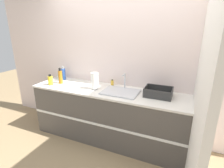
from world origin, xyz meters
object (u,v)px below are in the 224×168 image
(sink, at_px, (121,91))
(paper_towel_roll, at_px, (95,81))
(bottle_yellow, at_px, (50,80))
(bottle_green, at_px, (60,76))
(dish_rack, at_px, (158,93))
(bottle_blue, at_px, (63,74))
(soap_dispenser, at_px, (112,83))
(bottle_amber, at_px, (60,77))

(sink, distance_m, paper_towel_roll, 0.45)
(bottle_yellow, bearing_deg, bottle_green, 93.01)
(dish_rack, bearing_deg, bottle_blue, 175.91)
(sink, height_order, soap_dispenser, sink)
(bottle_blue, bearing_deg, bottle_green, -100.51)
(paper_towel_roll, distance_m, bottle_blue, 0.83)
(paper_towel_roll, distance_m, bottle_yellow, 0.81)
(soap_dispenser, bearing_deg, bottle_amber, -164.53)
(paper_towel_roll, height_order, bottle_amber, bottle_amber)
(sink, relative_size, bottle_blue, 2.13)
(paper_towel_roll, bearing_deg, soap_dispenser, 54.26)
(paper_towel_roll, relative_size, bottle_green, 1.47)
(bottle_green, xyz_separation_m, bottle_blue, (0.02, 0.09, 0.03))
(dish_rack, height_order, bottle_blue, bottle_blue)
(bottle_green, bearing_deg, bottle_amber, -46.31)
(paper_towel_roll, distance_m, bottle_amber, 0.70)
(paper_towel_roll, bearing_deg, bottle_blue, 163.96)
(sink, relative_size, dish_rack, 1.41)
(bottle_yellow, distance_m, bottle_amber, 0.18)
(paper_towel_roll, distance_m, dish_rack, 0.99)
(sink, height_order, bottle_green, sink)
(paper_towel_roll, height_order, bottle_blue, paper_towel_roll)
(bottle_yellow, distance_m, soap_dispenser, 1.06)
(bottle_green, bearing_deg, dish_rack, -1.31)
(bottle_green, distance_m, soap_dispenser, 1.01)
(paper_towel_roll, xyz_separation_m, bottle_green, (-0.82, 0.14, -0.06))
(dish_rack, height_order, soap_dispenser, dish_rack)
(bottle_yellow, distance_m, bottle_blue, 0.35)
(paper_towel_roll, xyz_separation_m, soap_dispenser, (0.19, 0.26, -0.09))
(sink, xyz_separation_m, bottle_blue, (-1.23, 0.20, 0.10))
(bottle_green, bearing_deg, bottle_blue, 79.49)
(dish_rack, bearing_deg, bottle_amber, -177.11)
(sink, relative_size, soap_dispenser, 4.90)
(bottle_green, height_order, bottle_blue, bottle_blue)
(bottle_green, bearing_deg, soap_dispenser, 6.76)
(bottle_green, relative_size, bottle_blue, 0.72)
(bottle_green, xyz_separation_m, bottle_yellow, (0.01, -0.26, 0.00))
(bottle_amber, distance_m, soap_dispenser, 0.92)
(sink, relative_size, bottle_amber, 1.97)
(bottle_yellow, relative_size, bottle_amber, 0.67)
(paper_towel_roll, height_order, bottle_yellow, paper_towel_roll)
(bottle_blue, distance_m, bottle_amber, 0.24)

